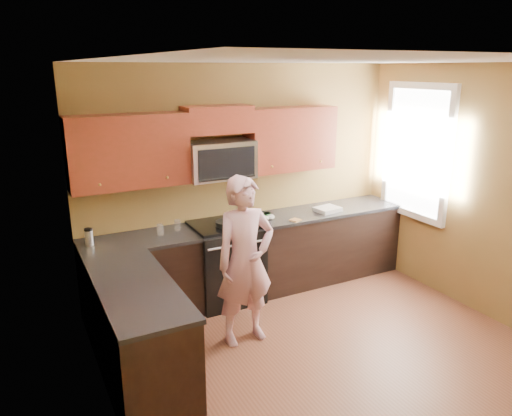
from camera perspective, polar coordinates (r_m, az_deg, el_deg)
floor at (r=4.77m, az=9.84°, el=-17.70°), size 4.00×4.00×0.00m
ceiling at (r=3.96m, az=11.81°, el=16.71°), size 4.00×4.00×0.00m
wall_back at (r=5.81m, az=-1.44°, el=3.40°), size 4.00×0.00×4.00m
wall_left at (r=3.39m, az=-17.25°, el=-7.05°), size 0.00×4.00×4.00m
wall_right at (r=5.60m, az=27.12°, el=1.07°), size 0.00×4.00×4.00m
cabinet_back_run at (r=5.83m, az=-0.07°, el=-5.93°), size 4.00×0.60×0.88m
cabinet_left_run at (r=4.37m, az=-13.77°, el=-14.56°), size 0.60×1.60×0.88m
countertop_back at (r=5.67m, az=-0.02°, el=-1.66°), size 4.00×0.62×0.04m
countertop_left at (r=4.16m, az=-14.07°, el=-9.08°), size 0.62×1.60×0.04m
stove at (r=5.64m, az=-3.59°, el=-6.39°), size 0.76×0.65×0.95m
microwave at (r=5.45m, az=-4.30°, el=3.57°), size 0.76×0.40×0.42m
upper_cab_left at (r=5.19m, az=-14.56°, el=2.42°), size 1.22×0.33×0.75m
upper_cab_right at (r=5.90m, az=3.99°, el=4.57°), size 1.12×0.33×0.75m
upper_cab_over_mw at (r=5.38m, az=-4.60°, el=10.41°), size 0.76×0.33×0.30m
window at (r=6.27m, az=18.52°, el=6.32°), size 0.06×1.06×1.66m
woman at (r=4.69m, az=-1.28°, el=-6.33°), size 0.63×0.43×1.69m
frying_pan at (r=5.38m, az=-3.48°, el=-2.11°), size 0.37×0.49×0.06m
butter_tub at (r=5.72m, az=1.19°, el=-1.28°), size 0.15×0.15×0.09m
toast_slice at (r=5.66m, az=4.70°, el=-1.43°), size 0.14×0.14×0.01m
napkin_a at (r=5.64m, az=1.03°, el=-1.20°), size 0.14×0.15×0.06m
napkin_b at (r=5.68m, az=1.61°, el=-1.06°), size 0.15×0.16×0.07m
dish_towel at (r=6.07m, az=8.46°, el=-0.15°), size 0.33×0.28×0.05m
travel_mug at (r=5.16m, az=-19.08°, el=-4.20°), size 0.10×0.10×0.18m
glass_b at (r=5.37m, az=-9.29°, el=-2.01°), size 0.09×0.09×0.12m
glass_c at (r=5.25m, az=-11.28°, el=-2.54°), size 0.09×0.09×0.12m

